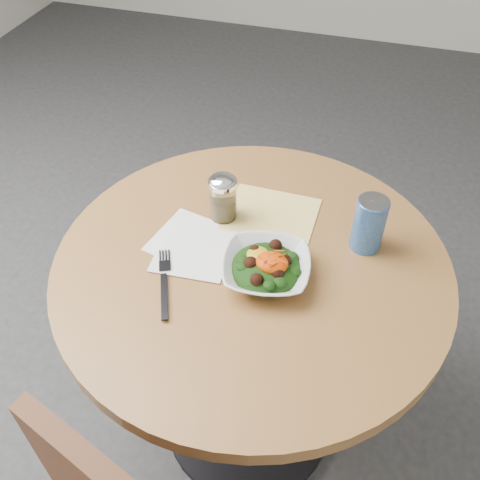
{
  "coord_description": "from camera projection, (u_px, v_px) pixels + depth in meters",
  "views": [
    {
      "loc": [
        0.21,
        -0.81,
        1.63
      ],
      "look_at": [
        -0.03,
        -0.01,
        0.81
      ],
      "focal_mm": 40.0,
      "sensor_mm": 36.0,
      "label": 1
    }
  ],
  "objects": [
    {
      "name": "paper_napkins",
      "position": [
        192.0,
        245.0,
        1.24
      ],
      "size": [
        0.21,
        0.22,
        0.0
      ],
      "color": "white",
      "rests_on": "table"
    },
    {
      "name": "fork",
      "position": [
        164.0,
        281.0,
        1.15
      ],
      "size": [
        0.1,
        0.19,
        0.0
      ],
      "color": "black",
      "rests_on": "table"
    },
    {
      "name": "beverage_can",
      "position": [
        369.0,
        224.0,
        1.19
      ],
      "size": [
        0.07,
        0.07,
        0.14
      ],
      "color": "navy",
      "rests_on": "table"
    },
    {
      "name": "cloth_napkin",
      "position": [
        270.0,
        217.0,
        1.31
      ],
      "size": [
        0.22,
        0.2,
        0.0
      ],
      "primitive_type": "cube",
      "rotation": [
        0.0,
        0.0,
        -0.01
      ],
      "color": "yellow",
      "rests_on": "table"
    },
    {
      "name": "ground",
      "position": [
        248.0,
        419.0,
        1.73
      ],
      "size": [
        6.0,
        6.0,
        0.0
      ],
      "primitive_type": "plane",
      "color": "#2F2F32",
      "rests_on": "ground"
    },
    {
      "name": "salad_bowl",
      "position": [
        266.0,
        267.0,
        1.15
      ],
      "size": [
        0.22,
        0.22,
        0.07
      ],
      "color": "silver",
      "rests_on": "table"
    },
    {
      "name": "spice_shaker",
      "position": [
        223.0,
        198.0,
        1.27
      ],
      "size": [
        0.07,
        0.07,
        0.12
      ],
      "color": "silver",
      "rests_on": "table"
    },
    {
      "name": "table",
      "position": [
        251.0,
        314.0,
        1.35
      ],
      "size": [
        0.9,
        0.9,
        0.75
      ],
      "color": "black",
      "rests_on": "ground"
    }
  ]
}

